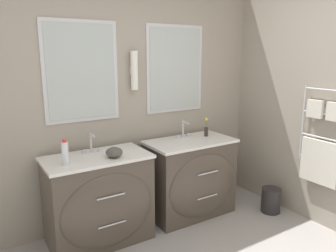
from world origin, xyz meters
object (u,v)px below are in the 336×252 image
object	(u,v)px
vanity_right	(192,177)
toiletry_bottle	(65,153)
amenity_bowl	(114,152)
waste_bin	(271,200)
flower_vase	(206,129)
vanity_left	(100,199)

from	to	relation	value
vanity_right	toiletry_bottle	size ratio (longest dim) A/B	4.32
amenity_bowl	waste_bin	size ratio (longest dim) A/B	0.55
waste_bin	toiletry_bottle	bearing A→B (deg)	169.71
amenity_bowl	flower_vase	size ratio (longest dim) A/B	0.71
vanity_left	flower_vase	bearing A→B (deg)	3.74
toiletry_bottle	waste_bin	xyz separation A→B (m)	(2.14, -0.39, -0.80)
amenity_bowl	flower_vase	xyz separation A→B (m)	(1.19, 0.17, 0.04)
toiletry_bottle	amenity_bowl	distance (m)	0.43
toiletry_bottle	amenity_bowl	size ratio (longest dim) A/B	1.45
vanity_left	amenity_bowl	xyz separation A→B (m)	(0.12, -0.08, 0.46)
vanity_left	vanity_right	size ratio (longest dim) A/B	1.00
flower_vase	waste_bin	xyz separation A→B (m)	(0.53, -0.53, -0.79)
vanity_left	vanity_right	bearing A→B (deg)	0.00
flower_vase	waste_bin	size ratio (longest dim) A/B	0.77
vanity_left	flower_vase	distance (m)	1.40
vanity_right	waste_bin	world-z (taller)	vanity_right
vanity_left	vanity_right	distance (m)	1.05
amenity_bowl	waste_bin	world-z (taller)	amenity_bowl
vanity_left	vanity_right	xyz separation A→B (m)	(1.05, 0.00, 0.00)
vanity_left	waste_bin	world-z (taller)	vanity_left
vanity_left	toiletry_bottle	size ratio (longest dim) A/B	4.32
vanity_right	waste_bin	xyz separation A→B (m)	(0.79, -0.44, -0.29)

